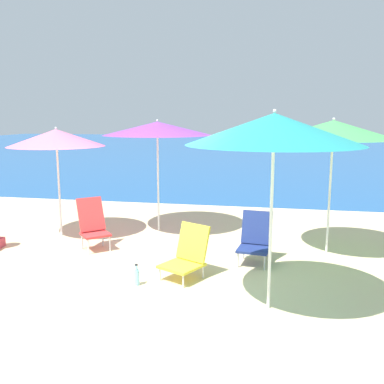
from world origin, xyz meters
TOP-DOWN VIEW (x-y plane):
  - ground_plane at (0.00, 0.00)m, footprint 60.00×60.00m
  - sea_water at (0.00, 25.47)m, footprint 60.00×40.00m
  - beach_umbrella_purple at (-0.15, 2.91)m, footprint 2.07×2.07m
  - beach_umbrella_pink at (-1.85, 2.19)m, footprint 1.74×1.74m
  - beach_umbrella_teal at (2.05, -0.19)m, footprint 1.95×1.95m
  - beach_umbrella_green at (2.94, 2.12)m, footprint 1.93×1.93m
  - beach_chair_red at (-0.93, 1.57)m, footprint 0.68×0.68m
  - beach_chair_yellow at (0.91, 0.60)m, footprint 0.71×0.76m
  - beach_chair_navy at (1.81, 1.42)m, footprint 0.53×0.62m
  - water_bottle at (0.31, 0.17)m, footprint 0.08×0.08m

SIDE VIEW (x-z plane):
  - ground_plane at x=0.00m, z-range 0.00..0.00m
  - sea_water at x=0.00m, z-range 0.00..0.01m
  - water_bottle at x=0.31m, z-range -0.03..0.26m
  - beach_chair_yellow at x=0.91m, z-range -0.03..0.69m
  - beach_chair_navy at x=1.81m, z-range -0.01..0.76m
  - beach_chair_red at x=-0.93m, z-range 0.01..0.87m
  - beach_umbrella_pink at x=-1.85m, z-range 0.82..2.85m
  - beach_umbrella_purple at x=-0.15m, z-range 0.91..3.07m
  - beach_umbrella_green at x=2.94m, z-range 0.91..3.11m
  - beach_umbrella_teal at x=2.05m, z-range 0.93..3.23m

